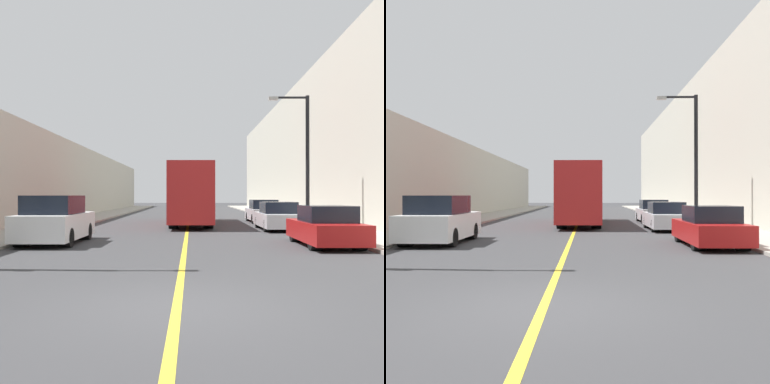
% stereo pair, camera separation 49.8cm
% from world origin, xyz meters
% --- Properties ---
extents(ground_plane, '(200.00, 200.00, 0.00)m').
position_xyz_m(ground_plane, '(0.00, 0.00, 0.00)').
color(ground_plane, '#38383A').
extents(sidewalk_left, '(3.16, 72.00, 0.11)m').
position_xyz_m(sidewalk_left, '(-7.64, 30.00, 0.06)').
color(sidewalk_left, '#9E998E').
rests_on(sidewalk_left, ground).
extents(sidewalk_right, '(3.16, 72.00, 0.11)m').
position_xyz_m(sidewalk_right, '(7.64, 30.00, 0.06)').
color(sidewalk_right, '#9E998E').
rests_on(sidewalk_right, ground).
extents(building_row_left, '(4.00, 72.00, 6.07)m').
position_xyz_m(building_row_left, '(-11.21, 30.00, 3.04)').
color(building_row_left, '#B7B2A3').
rests_on(building_row_left, ground).
extents(building_row_right, '(4.00, 72.00, 11.44)m').
position_xyz_m(building_row_right, '(11.21, 30.00, 5.72)').
color(building_row_right, '#B7B2A3').
rests_on(building_row_right, ground).
extents(road_center_line, '(0.16, 72.00, 0.01)m').
position_xyz_m(road_center_line, '(0.00, 30.00, 0.00)').
color(road_center_line, gold).
rests_on(road_center_line, ground).
extents(bus, '(2.42, 11.62, 3.56)m').
position_xyz_m(bus, '(0.19, 20.76, 1.91)').
color(bus, '#AD1E1E').
rests_on(bus, ground).
extents(parked_suv_left, '(1.97, 4.55, 1.80)m').
position_xyz_m(parked_suv_left, '(-4.91, 9.70, 0.84)').
color(parked_suv_left, silver).
rests_on(parked_suv_left, ground).
extents(car_right_near, '(1.83, 4.51, 1.45)m').
position_xyz_m(car_right_near, '(5.02, 8.82, 0.66)').
color(car_right_near, maroon).
rests_on(car_right_near, ground).
extents(car_right_mid, '(1.87, 4.68, 1.47)m').
position_xyz_m(car_right_mid, '(4.73, 16.27, 0.67)').
color(car_right_mid, silver).
rests_on(car_right_mid, ground).
extents(car_right_far, '(1.86, 4.62, 1.52)m').
position_xyz_m(car_right_far, '(5.00, 22.80, 0.68)').
color(car_right_far, silver).
rests_on(car_right_far, ground).
extents(street_lamp_right, '(2.16, 0.24, 6.97)m').
position_xyz_m(street_lamp_right, '(6.18, 16.46, 4.07)').
color(street_lamp_right, black).
rests_on(street_lamp_right, sidewalk_right).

